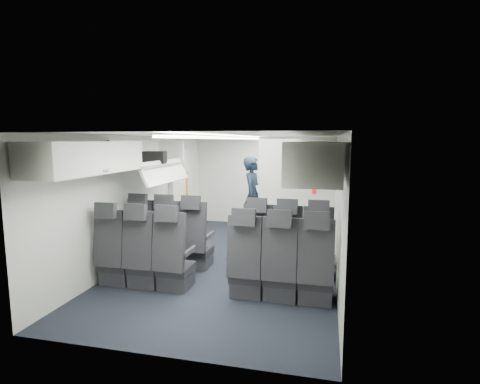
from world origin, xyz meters
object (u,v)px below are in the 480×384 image
at_px(seat_row_front, 227,246).
at_px(boarding_door, 180,191).
at_px(flight_attendant, 253,197).
at_px(seat_row_mid, 209,264).
at_px(galley_unit, 302,189).
at_px(carry_on_bag, 155,158).

height_order(seat_row_front, boarding_door, boarding_door).
height_order(seat_row_front, flight_attendant, flight_attendant).
distance_m(seat_row_front, seat_row_mid, 0.90).
xyz_separation_m(seat_row_mid, galley_unit, (0.95, 4.15, 0.55)).
distance_m(galley_unit, flight_attendant, 1.39).
xyz_separation_m(seat_row_front, boarding_door, (-1.64, 2.09, 0.55)).
height_order(seat_row_front, seat_row_mid, same).
bearing_deg(seat_row_mid, carry_on_bag, 137.63).
distance_m(seat_row_front, carry_on_bag, 1.96).
bearing_deg(flight_attendant, seat_row_mid, -175.33).
xyz_separation_m(galley_unit, carry_on_bag, (-2.31, -2.91, 0.83)).
height_order(galley_unit, carry_on_bag, galley_unit).
bearing_deg(boarding_door, carry_on_bag, -80.86).
bearing_deg(galley_unit, flight_attendant, -134.42).
xyz_separation_m(seat_row_front, flight_attendant, (-0.02, 2.26, 0.46)).
height_order(galley_unit, flight_attendant, galley_unit).
xyz_separation_m(seat_row_front, carry_on_bag, (-1.36, 0.34, 1.38)).
xyz_separation_m(boarding_door, flight_attendant, (1.61, 0.17, -0.09)).
relative_size(seat_row_front, boarding_door, 1.79).
xyz_separation_m(seat_row_mid, boarding_door, (-1.64, 2.99, 0.55)).
height_order(flight_attendant, carry_on_bag, carry_on_bag).
relative_size(flight_attendant, carry_on_bag, 4.78).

